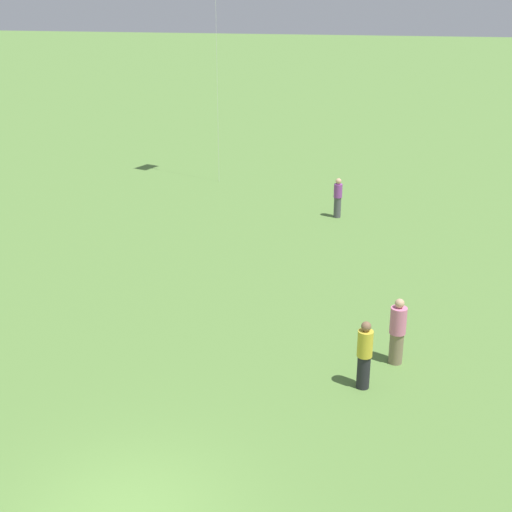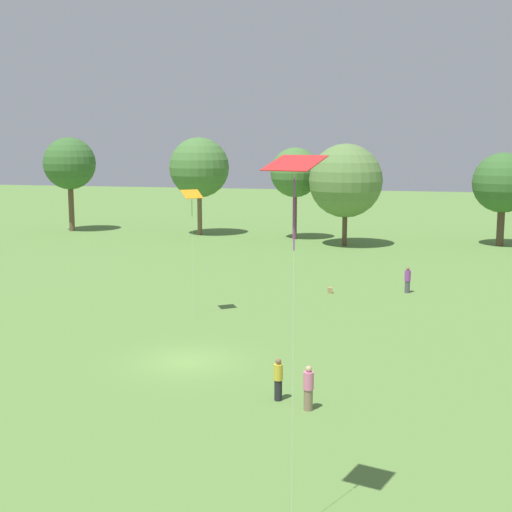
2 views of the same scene
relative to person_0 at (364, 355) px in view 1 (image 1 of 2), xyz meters
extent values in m
cylinder|color=#232328|center=(0.00, 0.00, -0.45)|extent=(0.38, 0.38, 0.85)
cylinder|color=gold|center=(0.00, 0.00, 0.31)|extent=(0.44, 0.44, 0.66)
sphere|color=brown|center=(0.00, 0.00, 0.76)|extent=(0.24, 0.24, 0.24)
cylinder|color=#4C4C51|center=(13.05, 1.60, -0.45)|extent=(0.41, 0.41, 0.85)
cylinder|color=purple|center=(13.05, 1.60, 0.25)|extent=(0.48, 0.48, 0.56)
sphere|color=tan|center=(13.05, 1.60, 0.65)|extent=(0.24, 0.24, 0.24)
cylinder|color=#847056|center=(1.35, -0.77, -0.46)|extent=(0.45, 0.45, 0.85)
cylinder|color=pink|center=(1.35, -0.77, 0.32)|extent=(0.53, 0.53, 0.70)
sphere|color=tan|center=(1.35, -0.77, 0.79)|extent=(0.24, 0.24, 0.24)
cylinder|color=silver|center=(17.59, 7.66, 4.75)|extent=(0.01, 0.01, 11.26)
camera|label=1|loc=(-15.07, -0.15, 8.32)|focal=50.00mm
camera|label=2|loc=(5.44, -26.97, 9.51)|focal=50.00mm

